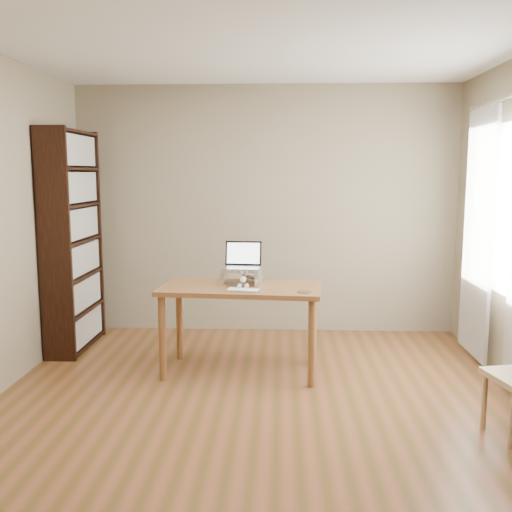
% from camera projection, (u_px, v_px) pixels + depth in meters
% --- Properties ---
extents(room, '(4.04, 4.54, 2.64)m').
position_uv_depth(room, '(262.00, 232.00, 3.82)').
color(room, '#563B16').
rests_on(room, ground).
extents(bookshelf, '(0.30, 0.90, 2.10)m').
position_uv_depth(bookshelf, '(73.00, 241.00, 5.45)').
color(bookshelf, black).
rests_on(bookshelf, ground).
extents(curtains, '(0.03, 1.90, 2.25)m').
position_uv_depth(curtains, '(502.00, 239.00, 4.53)').
color(curtains, silver).
rests_on(curtains, ground).
extents(desk, '(1.39, 0.78, 0.75)m').
position_uv_depth(desk, '(241.00, 298.00, 4.80)').
color(desk, brown).
rests_on(desk, ground).
extents(laptop_stand, '(0.32, 0.25, 0.13)m').
position_uv_depth(laptop_stand, '(241.00, 275.00, 4.86)').
color(laptop_stand, silver).
rests_on(laptop_stand, desk).
extents(laptop, '(0.33, 0.29, 0.22)m').
position_uv_depth(laptop, '(242.00, 261.00, 4.90)').
color(laptop, silver).
rests_on(laptop, laptop_stand).
extents(keyboard, '(0.28, 0.16, 0.02)m').
position_uv_depth(keyboard, '(243.00, 290.00, 4.57)').
color(keyboard, silver).
rests_on(keyboard, desk).
extents(coaster, '(0.11, 0.11, 0.01)m').
position_uv_depth(coaster, '(304.00, 292.00, 4.54)').
color(coaster, brown).
rests_on(coaster, desk).
extents(cat, '(0.26, 0.49, 0.17)m').
position_uv_depth(cat, '(244.00, 275.00, 4.89)').
color(cat, '#463D37').
rests_on(cat, desk).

